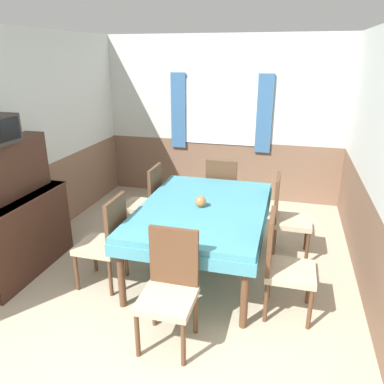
{
  "coord_description": "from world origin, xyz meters",
  "views": [
    {
      "loc": [
        1.09,
        -1.57,
        2.3
      ],
      "look_at": [
        0.12,
        2.07,
        0.91
      ],
      "focal_mm": 35.0,
      "sensor_mm": 36.0,
      "label": 1
    }
  ],
  "objects_px": {
    "chair_left_near": "(106,240)",
    "sideboard": "(16,219)",
    "dining_table": "(203,215)",
    "vase": "(201,202)",
    "chair_head_near": "(170,286)",
    "chair_right_far": "(286,215)",
    "chair_right_near": "(283,263)",
    "chair_head_window": "(222,191)",
    "chair_left_far": "(147,200)"
  },
  "relations": [
    {
      "from": "chair_left_far",
      "to": "chair_head_window",
      "type": "xyz_separation_m",
      "value": [
        0.88,
        0.61,
        0.0
      ]
    },
    {
      "from": "chair_left_near",
      "to": "chair_head_window",
      "type": "bearing_deg",
      "value": -26.9
    },
    {
      "from": "chair_left_near",
      "to": "chair_right_far",
      "type": "xyz_separation_m",
      "value": [
        1.76,
        1.12,
        0.0
      ]
    },
    {
      "from": "chair_head_near",
      "to": "chair_head_window",
      "type": "distance_m",
      "value": 2.35
    },
    {
      "from": "chair_left_near",
      "to": "sideboard",
      "type": "xyz_separation_m",
      "value": [
        -1.06,
        -0.0,
        0.11
      ]
    },
    {
      "from": "chair_left_near",
      "to": "chair_right_near",
      "type": "distance_m",
      "value": 1.76
    },
    {
      "from": "chair_right_far",
      "to": "dining_table",
      "type": "bearing_deg",
      "value": -57.45
    },
    {
      "from": "chair_left_near",
      "to": "vase",
      "type": "bearing_deg",
      "value": -58.03
    },
    {
      "from": "dining_table",
      "to": "chair_head_window",
      "type": "xyz_separation_m",
      "value": [
        0.0,
        1.17,
        -0.14
      ]
    },
    {
      "from": "chair_left_far",
      "to": "chair_left_near",
      "type": "height_order",
      "value": "same"
    },
    {
      "from": "dining_table",
      "to": "chair_right_near",
      "type": "bearing_deg",
      "value": -32.55
    },
    {
      "from": "chair_left_far",
      "to": "sideboard",
      "type": "relative_size",
      "value": 0.67
    },
    {
      "from": "chair_head_near",
      "to": "chair_right_far",
      "type": "relative_size",
      "value": 1.0
    },
    {
      "from": "chair_head_near",
      "to": "chair_left_near",
      "type": "bearing_deg",
      "value": -34.77
    },
    {
      "from": "chair_left_near",
      "to": "sideboard",
      "type": "bearing_deg",
      "value": 90.03
    },
    {
      "from": "chair_head_near",
      "to": "chair_right_far",
      "type": "distance_m",
      "value": 1.95
    },
    {
      "from": "chair_left_far",
      "to": "chair_head_window",
      "type": "height_order",
      "value": "same"
    },
    {
      "from": "chair_left_far",
      "to": "chair_right_far",
      "type": "height_order",
      "value": "same"
    },
    {
      "from": "chair_head_window",
      "to": "sideboard",
      "type": "height_order",
      "value": "sideboard"
    },
    {
      "from": "sideboard",
      "to": "chair_right_near",
      "type": "bearing_deg",
      "value": 0.01
    },
    {
      "from": "chair_left_far",
      "to": "chair_right_near",
      "type": "bearing_deg",
      "value": -122.55
    },
    {
      "from": "sideboard",
      "to": "chair_head_near",
      "type": "bearing_deg",
      "value": -17.46
    },
    {
      "from": "chair_right_near",
      "to": "vase",
      "type": "height_order",
      "value": "chair_right_near"
    },
    {
      "from": "chair_left_near",
      "to": "vase",
      "type": "distance_m",
      "value": 1.06
    },
    {
      "from": "chair_head_near",
      "to": "sideboard",
      "type": "distance_m",
      "value": 2.04
    },
    {
      "from": "chair_left_far",
      "to": "sideboard",
      "type": "distance_m",
      "value": 1.55
    },
    {
      "from": "chair_right_near",
      "to": "sideboard",
      "type": "height_order",
      "value": "sideboard"
    },
    {
      "from": "chair_left_far",
      "to": "chair_head_window",
      "type": "bearing_deg",
      "value": -55.23
    },
    {
      "from": "chair_head_near",
      "to": "vase",
      "type": "xyz_separation_m",
      "value": [
        -0.02,
        1.15,
        0.3
      ]
    },
    {
      "from": "dining_table",
      "to": "chair_left_far",
      "type": "bearing_deg",
      "value": 147.45
    },
    {
      "from": "chair_left_far",
      "to": "chair_right_far",
      "type": "xyz_separation_m",
      "value": [
        1.76,
        0.0,
        0.0
      ]
    },
    {
      "from": "dining_table",
      "to": "vase",
      "type": "distance_m",
      "value": 0.16
    },
    {
      "from": "chair_left_near",
      "to": "chair_right_far",
      "type": "bearing_deg",
      "value": -57.45
    },
    {
      "from": "chair_head_near",
      "to": "vase",
      "type": "distance_m",
      "value": 1.19
    },
    {
      "from": "vase",
      "to": "chair_right_near",
      "type": "bearing_deg",
      "value": -30.78
    },
    {
      "from": "chair_left_near",
      "to": "sideboard",
      "type": "height_order",
      "value": "sideboard"
    },
    {
      "from": "chair_left_near",
      "to": "chair_right_near",
      "type": "xyz_separation_m",
      "value": [
        1.76,
        0.0,
        0.0
      ]
    },
    {
      "from": "dining_table",
      "to": "sideboard",
      "type": "relative_size",
      "value": 1.32
    },
    {
      "from": "chair_right_far",
      "to": "vase",
      "type": "bearing_deg",
      "value": -56.9
    },
    {
      "from": "vase",
      "to": "chair_head_window",
      "type": "bearing_deg",
      "value": 89.02
    },
    {
      "from": "chair_left_near",
      "to": "chair_right_near",
      "type": "height_order",
      "value": "same"
    },
    {
      "from": "chair_right_near",
      "to": "vase",
      "type": "bearing_deg",
      "value": -120.78
    },
    {
      "from": "chair_left_far",
      "to": "chair_left_near",
      "type": "distance_m",
      "value": 1.12
    },
    {
      "from": "vase",
      "to": "dining_table",
      "type": "bearing_deg",
      "value": 51.01
    },
    {
      "from": "chair_right_near",
      "to": "sideboard",
      "type": "bearing_deg",
      "value": -89.99
    },
    {
      "from": "chair_left_far",
      "to": "sideboard",
      "type": "bearing_deg",
      "value": 136.66
    },
    {
      "from": "sideboard",
      "to": "chair_left_far",
      "type": "bearing_deg",
      "value": 46.66
    },
    {
      "from": "chair_right_far",
      "to": "chair_head_near",
      "type": "bearing_deg",
      "value": -26.9
    },
    {
      "from": "chair_left_far",
      "to": "chair_right_far",
      "type": "relative_size",
      "value": 1.0
    },
    {
      "from": "chair_head_near",
      "to": "chair_right_far",
      "type": "bearing_deg",
      "value": -116.9
    }
  ]
}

